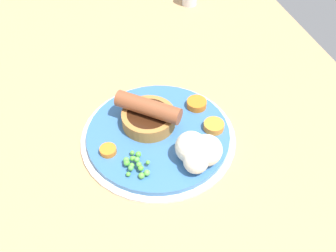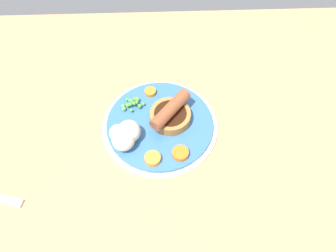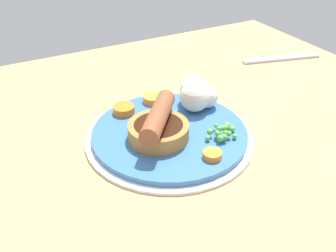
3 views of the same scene
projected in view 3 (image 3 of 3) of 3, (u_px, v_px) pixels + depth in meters
The scene contains 9 objects.
dining_table at pixel (135, 153), 57.37cm from camera, with size 110.00×80.00×3.00cm, color tan.
dinner_plate at pixel (170, 135), 57.79cm from camera, with size 25.91×25.91×1.40cm.
sausage_pudding at pixel (158, 127), 54.55cm from camera, with size 9.29×10.35×5.19cm.
pea_pile at pixel (222, 132), 55.47cm from camera, with size 5.48×3.98×1.80cm.
cauliflower_floret at pixel (197, 94), 62.14cm from camera, with size 6.77×6.97×4.98cm.
carrot_slice_0 at pixel (124, 109), 61.38cm from camera, with size 3.50×3.50×1.25cm, color orange.
carrot_slice_2 at pixel (212, 155), 51.44cm from camera, with size 2.65×2.65×0.94cm, color orange.
carrot_slice_3 at pixel (153, 99), 64.45cm from camera, with size 3.43×3.43×1.19cm, color orange.
fork at pixel (281, 58), 83.44cm from camera, with size 18.00×1.60×0.60cm, color silver.
Camera 3 is at (-17.06, -42.75, 36.35)cm, focal length 40.00 mm.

